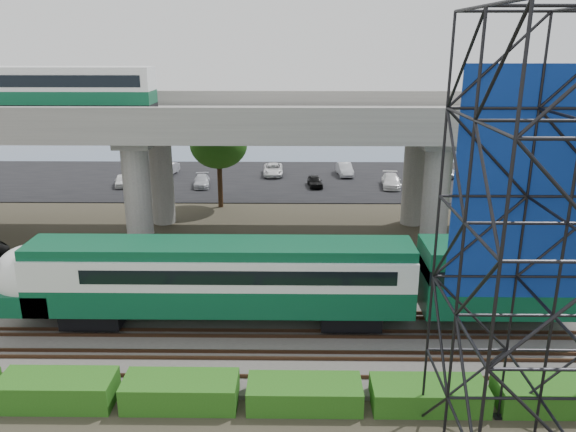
{
  "coord_description": "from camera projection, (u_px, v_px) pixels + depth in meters",
  "views": [
    {
      "loc": [
        0.59,
        -23.73,
        14.13
      ],
      "look_at": [
        0.2,
        6.0,
        4.8
      ],
      "focal_mm": 35.0,
      "sensor_mm": 36.0,
      "label": 1
    }
  ],
  "objects": [
    {
      "name": "trees",
      "position": [
        223.0,
        164.0,
        40.69
      ],
      "size": [
        40.94,
        16.94,
        7.69
      ],
      "color": "#382314",
      "rests_on": "ground"
    },
    {
      "name": "harbor_water",
      "position": [
        291.0,
        143.0,
        80.3
      ],
      "size": [
        140.0,
        40.0,
        0.03
      ],
      "primitive_type": "cube",
      "color": "slate",
      "rests_on": "ground"
    },
    {
      "name": "ground",
      "position": [
        282.0,
        349.0,
        26.87
      ],
      "size": [
        140.0,
        140.0,
        0.0
      ],
      "primitive_type": "plane",
      "color": "#474233",
      "rests_on": "ground"
    },
    {
      "name": "parking_lot",
      "position": [
        290.0,
        180.0,
        59.3
      ],
      "size": [
        90.0,
        18.0,
        0.08
      ],
      "primitive_type": "cube",
      "color": "black",
      "rests_on": "ground"
    },
    {
      "name": "service_road",
      "position": [
        286.0,
        265.0,
        36.88
      ],
      "size": [
        90.0,
        5.0,
        0.08
      ],
      "primitive_type": "cube",
      "color": "black",
      "rests_on": "ground"
    },
    {
      "name": "parked_cars",
      "position": [
        303.0,
        174.0,
        59.01
      ],
      "size": [
        35.72,
        9.47,
        1.32
      ],
      "color": "white",
      "rests_on": "parking_lot"
    },
    {
      "name": "rail_tracks",
      "position": [
        283.0,
        324.0,
        28.7
      ],
      "size": [
        90.0,
        9.52,
        0.16
      ],
      "color": "#472D1E",
      "rests_on": "ballast_bed"
    },
    {
      "name": "commuter_train",
      "position": [
        263.0,
        277.0,
        27.93
      ],
      "size": [
        29.3,
        3.06,
        4.3
      ],
      "color": "black",
      "rests_on": "rail_tracks"
    },
    {
      "name": "ballast_bed",
      "position": [
        283.0,
        327.0,
        28.75
      ],
      "size": [
        90.0,
        12.0,
        0.2
      ],
      "primitive_type": "cube",
      "color": "slate",
      "rests_on": "ground"
    },
    {
      "name": "overpass",
      "position": [
        271.0,
        128.0,
        39.69
      ],
      "size": [
        80.0,
        12.0,
        12.4
      ],
      "color": "#9E9B93",
      "rests_on": "ground"
    },
    {
      "name": "hedge_strip",
      "position": [
        305.0,
        393.0,
        22.59
      ],
      "size": [
        34.6,
        1.8,
        1.2
      ],
      "color": "#205713",
      "rests_on": "ground"
    }
  ]
}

